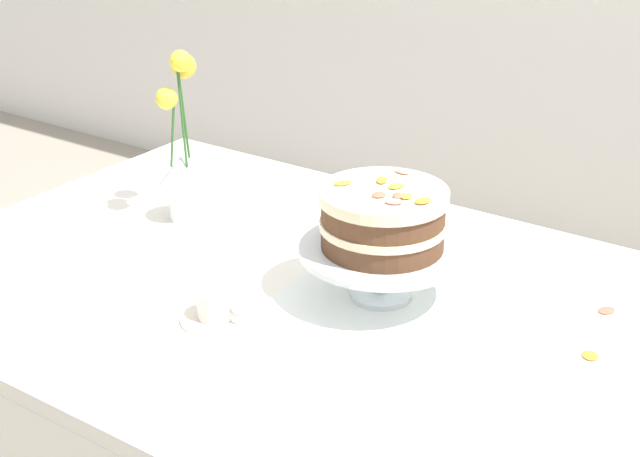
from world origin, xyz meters
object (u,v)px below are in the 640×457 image
layer_cake (383,218)px  teacup (216,309)px  cake_stand (382,256)px  flower_vase (181,155)px  dining_table (278,328)px

layer_cake → teacup: 0.32m
cake_stand → flower_vase: 0.53m
layer_cake → flower_vase: size_ratio=0.61×
dining_table → flower_vase: (-0.34, 0.14, 0.23)m
dining_table → layer_cake: layer_cake is taller
teacup → flower_vase: bearing=139.0°
cake_stand → layer_cake: 0.07m
cake_stand → teacup: (-0.19, -0.22, -0.06)m
dining_table → cake_stand: size_ratio=4.83×
flower_vase → layer_cake: bearing=-7.3°
dining_table → layer_cake: 0.31m
flower_vase → teacup: bearing=-41.0°
dining_table → teacup: bearing=-93.5°
cake_stand → layer_cake: size_ratio=1.31×
cake_stand → flower_vase: flower_vase is taller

